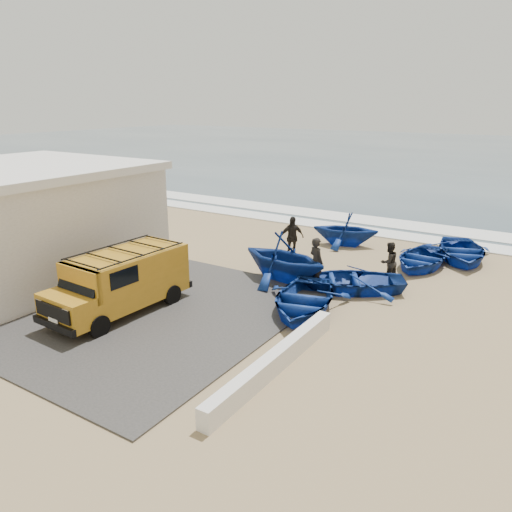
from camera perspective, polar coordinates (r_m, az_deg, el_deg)
The scene contains 17 objects.
ground at distance 18.02m, azimuth -6.77°, elevation -4.51°, with size 160.00×160.00×0.00m, color #9E845B.
slab at distance 17.99m, azimuth -15.80°, elevation -5.02°, with size 12.00×10.00×0.05m, color #3F3C39.
ocean at distance 70.01m, azimuth 23.97°, elevation 10.42°, with size 180.00×88.00×0.01m, color #385166.
surf_line at distance 27.88m, azimuth 8.95°, elevation 3.35°, with size 180.00×1.60×0.06m, color white.
surf_wash at distance 30.13m, azimuth 10.89°, elevation 4.28°, with size 180.00×2.20×0.04m, color white.
building at distance 21.68m, azimuth -26.10°, elevation 3.56°, with size 8.40×9.40×4.30m.
parapet at distance 13.07m, azimuth 2.18°, elevation -11.96°, with size 0.35×6.00×0.55m, color silver.
van at distance 16.77m, azimuth -15.11°, elevation -2.63°, with size 2.13×4.90×2.07m.
boat_near_left at distance 16.52m, azimuth 5.39°, elevation -4.98°, with size 2.86×4.00×0.83m, color navy.
boat_near_right at distance 18.56m, azimuth 10.67°, elevation -2.69°, with size 2.80×3.92×0.81m, color navy.
boat_mid_left at distance 19.08m, azimuth 3.17°, elevation -0.09°, with size 3.15×3.65×1.92m, color navy.
boat_mid_right at distance 21.88m, azimuth 18.37°, elevation -0.24°, with size 2.69×3.77×0.78m, color navy.
boat_far_left at distance 24.24m, azimuth 10.19°, elevation 3.07°, with size 2.64×3.06×1.61m, color navy.
boat_far_right at distance 23.43m, azimuth 22.39°, elevation 0.53°, with size 2.89×4.05×0.84m, color navy.
fisherman_front at distance 18.67m, azimuth 6.89°, elevation -0.68°, with size 0.68×0.45×1.87m, color black.
fisherman_middle at distance 19.68m, azimuth 14.94°, elevation -0.66°, with size 0.76×0.59×1.56m, color black.
fisherman_back at distance 21.93m, azimuth 4.12°, elevation 2.14°, with size 1.10×0.46×1.87m, color black.
Camera 1 is at (10.71, -12.87, 6.67)m, focal length 35.00 mm.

